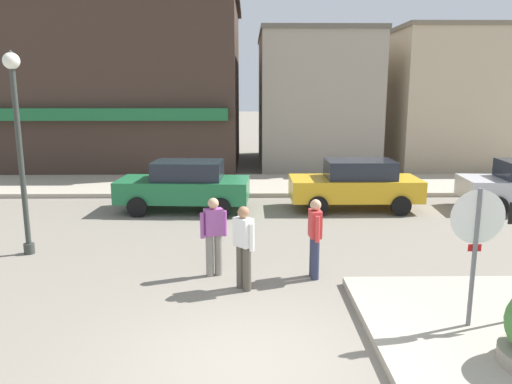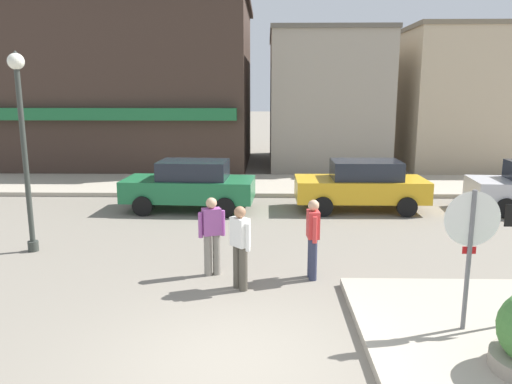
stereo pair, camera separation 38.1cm
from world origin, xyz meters
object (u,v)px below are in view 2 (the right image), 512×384
(lamp_post, at_px, (22,124))
(pedestrian_crossing_near, at_px, (313,237))
(pedestrian_crossing_far, at_px, (240,245))
(parked_car_nearest, at_px, (190,185))
(stop_sign, at_px, (470,242))
(parked_car_second, at_px, (361,185))
(pedestrian_kerb_side, at_px, (212,234))

(lamp_post, xyz_separation_m, pedestrian_crossing_near, (6.37, -1.58, -2.09))
(pedestrian_crossing_far, bearing_deg, pedestrian_crossing_near, 22.16)
(parked_car_nearest, bearing_deg, pedestrian_crossing_near, -60.03)
(stop_sign, relative_size, lamp_post, 0.51)
(parked_car_nearest, height_order, pedestrian_crossing_near, pedestrian_crossing_near)
(parked_car_second, xyz_separation_m, pedestrian_crossing_far, (-3.44, -6.40, 0.06))
(lamp_post, height_order, pedestrian_kerb_side, lamp_post)
(pedestrian_crossing_far, bearing_deg, parked_car_nearest, 106.71)
(stop_sign, relative_size, parked_car_nearest, 0.56)
(parked_car_second, bearing_deg, pedestrian_crossing_far, -118.30)
(stop_sign, xyz_separation_m, lamp_post, (-8.44, 3.97, 1.44))
(stop_sign, relative_size, pedestrian_crossing_far, 1.43)
(lamp_post, relative_size, pedestrian_crossing_far, 2.82)
(pedestrian_crossing_near, distance_m, pedestrian_kerb_side, 2.02)
(pedestrian_kerb_side, bearing_deg, stop_sign, -31.94)
(lamp_post, bearing_deg, pedestrian_kerb_side, -18.09)
(stop_sign, xyz_separation_m, pedestrian_crossing_far, (-3.48, 1.82, -0.65))
(pedestrian_crossing_near, bearing_deg, pedestrian_crossing_far, -157.84)
(stop_sign, xyz_separation_m, pedestrian_crossing_near, (-2.07, 2.39, -0.65))
(parked_car_second, bearing_deg, stop_sign, -89.75)
(lamp_post, relative_size, parked_car_nearest, 1.11)
(parked_car_nearest, bearing_deg, pedestrian_kerb_side, -77.03)
(lamp_post, distance_m, parked_car_second, 9.66)
(lamp_post, bearing_deg, pedestrian_crossing_near, -13.94)
(stop_sign, height_order, lamp_post, lamp_post)
(parked_car_second, height_order, pedestrian_crossing_far, pedestrian_crossing_far)
(parked_car_nearest, bearing_deg, stop_sign, -56.46)
(parked_car_nearest, bearing_deg, lamp_post, -126.79)
(stop_sign, bearing_deg, pedestrian_kerb_side, 148.06)
(lamp_post, height_order, parked_car_nearest, lamp_post)
(lamp_post, distance_m, parked_car_nearest, 5.58)
(stop_sign, bearing_deg, lamp_post, 154.82)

